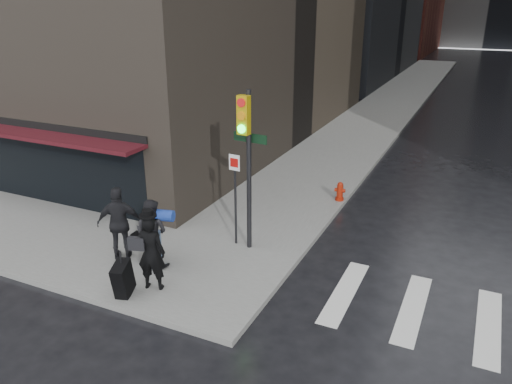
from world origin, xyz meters
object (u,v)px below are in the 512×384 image
at_px(man_jeans, 152,233).
at_px(man_overcoat, 145,257).
at_px(traffic_light, 246,150).
at_px(fire_hydrant, 340,192).
at_px(man_greycoat, 120,223).

bearing_deg(man_jeans, man_overcoat, 115.76).
relative_size(man_jeans, traffic_light, 0.42).
relative_size(man_jeans, fire_hydrant, 2.77).
height_order(man_greycoat, traffic_light, traffic_light).
relative_size(man_overcoat, traffic_light, 0.47).
bearing_deg(man_overcoat, man_greycoat, -49.55).
xyz_separation_m(man_overcoat, fire_hydrant, (2.54, 7.45, -0.57)).
relative_size(man_overcoat, fire_hydrant, 3.12).
bearing_deg(fire_hydrant, man_jeans, -116.03).
relative_size(man_greycoat, traffic_light, 0.46).
distance_m(man_overcoat, traffic_light, 3.70).
bearing_deg(man_overcoat, man_jeans, -77.49).
distance_m(man_jeans, traffic_light, 3.20).
xyz_separation_m(man_greycoat, fire_hydrant, (4.09, 6.45, -0.71)).
distance_m(man_overcoat, man_jeans, 1.20).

